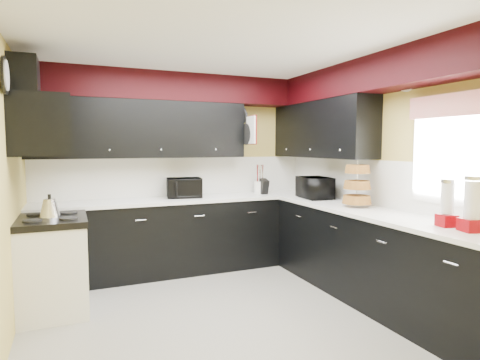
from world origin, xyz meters
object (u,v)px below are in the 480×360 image
at_px(utensil_crock, 260,187).
at_px(kettle, 50,208).
at_px(toaster_oven, 184,188).
at_px(microwave, 315,188).
at_px(knife_block, 264,187).

distance_m(utensil_crock, kettle, 2.70).
height_order(toaster_oven, kettle, toaster_oven).
xyz_separation_m(microwave, utensil_crock, (-0.42, 0.72, -0.05)).
bearing_deg(microwave, toaster_oven, 71.29).
xyz_separation_m(toaster_oven, microwave, (1.49, -0.71, 0.01)).
relative_size(microwave, kettle, 2.54).
height_order(microwave, utensil_crock, microwave).
relative_size(utensil_crock, kettle, 0.90).
relative_size(utensil_crock, knife_block, 0.84).
distance_m(toaster_oven, microwave, 1.65).
bearing_deg(kettle, utensil_crock, 15.98).
xyz_separation_m(utensil_crock, knife_block, (0.02, -0.08, 0.02)).
height_order(toaster_oven, microwave, microwave).
bearing_deg(knife_block, utensil_crock, 103.68).
bearing_deg(microwave, utensil_crock, 36.81).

